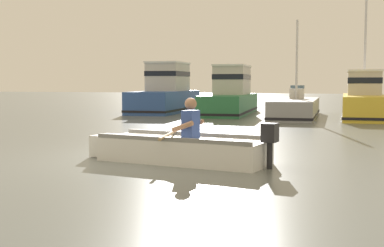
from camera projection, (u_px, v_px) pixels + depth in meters
The scene contains 6 objects.
ground_plane at pixel (141, 159), 9.79m from camera, with size 120.00×120.00×0.00m, color slate.
rowboat_with_person at pixel (180, 148), 9.39m from camera, with size 3.72×1.99×1.19m.
moored_boat_blue at pixel (166, 94), 25.22m from camera, with size 2.27×6.10×2.48m.
moored_boat_green at pixel (231, 96), 23.84m from camera, with size 2.25×6.74×2.29m.
moored_boat_grey at pixel (296, 108), 21.54m from camera, with size 1.88×6.56×4.09m.
moored_boat_yellow at pixel (364, 100), 21.40m from camera, with size 1.76×6.79×4.87m.
Camera 1 is at (3.81, -8.98, 1.47)m, focal length 47.64 mm.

